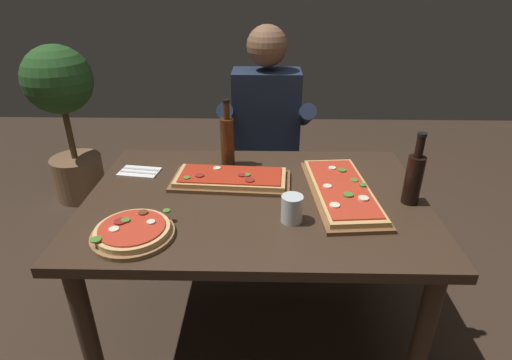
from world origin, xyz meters
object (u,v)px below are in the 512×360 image
(pizza_rectangular_front, at_px, (231,179))
(diner_chair, at_px, (266,165))
(seated_diner, at_px, (266,133))
(potted_plant_corner, at_px, (65,111))
(oil_bottle_amber, at_px, (227,140))
(pizza_rectangular_left, at_px, (342,191))
(tumbler_near_camera, at_px, (292,209))
(dining_table, at_px, (256,216))
(pizza_round_far, at_px, (133,232))
(wine_bottle_dark, at_px, (414,177))

(pizza_rectangular_front, xyz_separation_m, diner_chair, (0.15, 0.74, -0.27))
(seated_diner, xyz_separation_m, potted_plant_corner, (-1.43, 0.56, -0.06))
(oil_bottle_amber, bearing_deg, seated_diner, 66.60)
(pizza_rectangular_left, xyz_separation_m, tumbler_near_camera, (-0.22, -0.20, 0.03))
(dining_table, height_order, pizza_round_far, pizza_round_far)
(dining_table, bearing_deg, tumbler_near_camera, -53.15)
(tumbler_near_camera, bearing_deg, diner_chair, 95.23)
(pizza_round_far, xyz_separation_m, tumbler_near_camera, (0.56, 0.12, 0.03))
(oil_bottle_amber, height_order, potted_plant_corner, potted_plant_corner)
(pizza_round_far, distance_m, potted_plant_corner, 1.87)
(wine_bottle_dark, bearing_deg, potted_plant_corner, 146.55)
(dining_table, relative_size, pizza_round_far, 4.79)
(diner_chair, bearing_deg, seated_diner, -90.00)
(oil_bottle_amber, xyz_separation_m, seated_diner, (0.18, 0.42, -0.12))
(pizza_round_far, bearing_deg, pizza_rectangular_left, 22.14)
(pizza_rectangular_front, relative_size, wine_bottle_dark, 1.79)
(seated_diner, height_order, potted_plant_corner, seated_diner)
(diner_chair, bearing_deg, tumbler_near_camera, -84.77)
(pizza_rectangular_left, distance_m, seated_diner, 0.78)
(potted_plant_corner, bearing_deg, dining_table, -42.97)
(diner_chair, distance_m, potted_plant_corner, 1.51)
(seated_diner, distance_m, potted_plant_corner, 1.54)
(dining_table, xyz_separation_m, seated_diner, (0.04, 0.74, 0.10))
(tumbler_near_camera, distance_m, diner_chair, 1.09)
(seated_diner, bearing_deg, pizza_rectangular_left, -66.32)
(wine_bottle_dark, height_order, oil_bottle_amber, oil_bottle_amber)
(wine_bottle_dark, bearing_deg, pizza_rectangular_front, 168.19)
(pizza_rectangular_left, distance_m, pizza_round_far, 0.84)
(pizza_rectangular_left, xyz_separation_m, potted_plant_corner, (-1.75, 1.28, -0.07))
(tumbler_near_camera, bearing_deg, wine_bottle_dark, 17.16)
(dining_table, distance_m, tumbler_near_camera, 0.27)
(tumbler_near_camera, bearing_deg, oil_bottle_amber, 119.33)
(wine_bottle_dark, height_order, diner_chair, wine_bottle_dark)
(potted_plant_corner, bearing_deg, wine_bottle_dark, -33.45)
(pizza_rectangular_front, height_order, seated_diner, seated_diner)
(pizza_rectangular_front, distance_m, potted_plant_corner, 1.74)
(pizza_rectangular_left, height_order, wine_bottle_dark, wine_bottle_dark)
(tumbler_near_camera, bearing_deg, seated_diner, 95.91)
(pizza_rectangular_front, bearing_deg, pizza_rectangular_left, -12.05)
(tumbler_near_camera, relative_size, seated_diner, 0.08)
(pizza_rectangular_left, xyz_separation_m, diner_chair, (-0.31, 0.84, -0.27))
(pizza_rectangular_front, distance_m, pizza_round_far, 0.52)
(seated_diner, bearing_deg, dining_table, -93.34)
(dining_table, bearing_deg, diner_chair, 87.13)
(pizza_rectangular_front, xyz_separation_m, pizza_rectangular_left, (0.47, -0.10, 0.00))
(dining_table, xyz_separation_m, wine_bottle_dark, (0.62, -0.03, 0.21))
(tumbler_near_camera, relative_size, potted_plant_corner, 0.09)
(pizza_rectangular_left, relative_size, oil_bottle_amber, 1.90)
(tumbler_near_camera, bearing_deg, dining_table, 126.85)
(pizza_rectangular_left, bearing_deg, tumbler_near_camera, -137.17)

